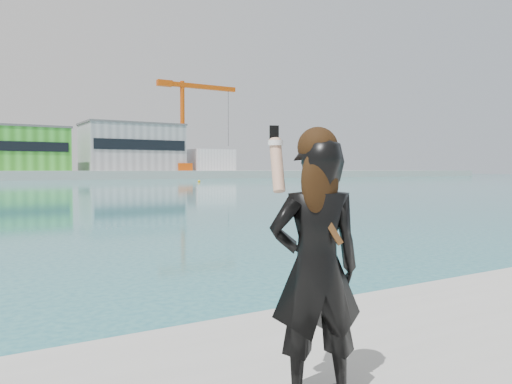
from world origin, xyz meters
TOP-DOWN VIEW (x-y plane):
  - warehouse_grey_right at (40.00, 127.98)m, footprint 25.50×15.35m
  - ancillary_shed at (62.00, 126.00)m, footprint 12.00×10.00m
  - dock_crane at (53.20, 122.00)m, footprint 23.00×4.00m
  - flagpole_right at (22.09, 121.00)m, footprint 1.28×0.16m
  - buoy_near at (36.62, 78.71)m, footprint 0.50×0.50m
  - woman at (0.31, -0.77)m, footprint 0.68×0.56m

SIDE VIEW (x-z plane):
  - buoy_near at x=36.62m, z-range -0.25..0.25m
  - woman at x=0.31m, z-range 0.81..2.49m
  - ancillary_shed at x=62.00m, z-range 2.00..8.00m
  - flagpole_right at x=22.09m, z-range 2.54..10.54m
  - warehouse_grey_right at x=40.00m, z-range 2.01..14.51m
  - dock_crane at x=53.20m, z-range 3.07..27.07m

